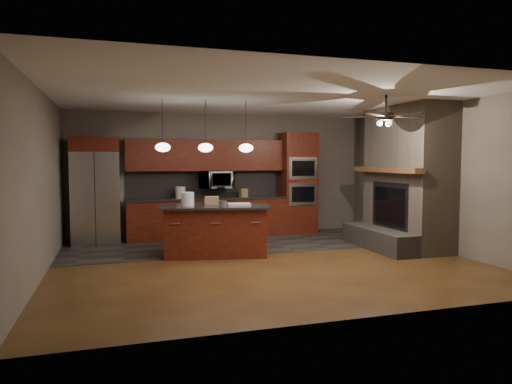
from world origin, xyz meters
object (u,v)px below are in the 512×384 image
object	(u,v)px
paint_can	(222,204)
counter_bucket	(180,192)
kitchen_island	(216,230)
counter_box	(243,193)
microwave	(216,180)
refrigerator	(96,191)
white_bucket	(188,199)
oven_tower	(298,183)
cardboard_box	(212,201)
paint_tray	(239,204)

from	to	relation	value
paint_can	counter_bucket	size ratio (longest dim) A/B	0.60
kitchen_island	counter_box	xyz separation A→B (m)	(1.07, 1.95, 0.53)
microwave	counter_bucket	world-z (taller)	microwave
refrigerator	counter_box	world-z (taller)	refrigerator
microwave	kitchen_island	size ratio (longest dim) A/B	0.35
microwave	paint_can	size ratio (longest dim) A/B	4.71
white_bucket	paint_can	bearing A→B (deg)	-28.43
microwave	refrigerator	world-z (taller)	refrigerator
counter_bucket	counter_box	bearing A→B (deg)	-2.00
kitchen_island	oven_tower	bearing A→B (deg)	50.76
cardboard_box	oven_tower	bearing A→B (deg)	55.95
cardboard_box	white_bucket	bearing A→B (deg)	-150.56
refrigerator	microwave	bearing A→B (deg)	2.92
paint_tray	microwave	bearing A→B (deg)	97.88
oven_tower	paint_can	size ratio (longest dim) A/B	15.34
microwave	white_bucket	distance (m)	2.19
cardboard_box	kitchen_island	bearing A→B (deg)	-59.39
refrigerator	cardboard_box	world-z (taller)	refrigerator
paint_tray	counter_bucket	world-z (taller)	counter_bucket
white_bucket	counter_bucket	size ratio (longest dim) A/B	0.96
kitchen_island	counter_bucket	xyz separation A→B (m)	(-0.36, 2.00, 0.56)
oven_tower	cardboard_box	xyz separation A→B (m)	(-2.46, -1.82, -0.20)
paint_tray	cardboard_box	size ratio (longest dim) A/B	1.69
paint_can	cardboard_box	xyz separation A→B (m)	(-0.11, 0.39, 0.02)
oven_tower	refrigerator	bearing A→B (deg)	-179.07
oven_tower	counter_bucket	world-z (taller)	oven_tower
microwave	paint_can	world-z (taller)	microwave
oven_tower	paint_can	distance (m)	3.23
paint_tray	oven_tower	bearing A→B (deg)	55.46
counter_box	refrigerator	bearing A→B (deg)	166.16
paint_can	counter_bucket	xyz separation A→B (m)	(-0.44, 2.22, 0.06)
paint_can	white_bucket	bearing A→B (deg)	151.57
paint_can	counter_box	size ratio (longest dim) A/B	0.83
cardboard_box	counter_bucket	world-z (taller)	counter_bucket
white_bucket	paint_tray	bearing A→B (deg)	-13.72
refrigerator	white_bucket	xyz separation A→B (m)	(1.63, -1.83, -0.06)
white_bucket	cardboard_box	xyz separation A→B (m)	(0.46, 0.08, -0.05)
paint_tray	counter_box	distance (m)	2.18
refrigerator	kitchen_island	xyz separation A→B (m)	(2.12, -1.92, -0.64)
white_bucket	cardboard_box	bearing A→B (deg)	10.02
white_bucket	paint_tray	world-z (taller)	white_bucket
refrigerator	counter_bucket	distance (m)	1.76
kitchen_island	paint_can	distance (m)	0.56
paint_can	paint_tray	size ratio (longest dim) A/B	0.38
cardboard_box	paint_can	bearing A→B (deg)	-54.79
microwave	counter_bucket	xyz separation A→B (m)	(-0.81, -0.05, -0.27)
oven_tower	counter_bucket	bearing A→B (deg)	179.85
kitchen_island	white_bucket	bearing A→B (deg)	-178.60
white_bucket	counter_box	bearing A→B (deg)	50.10
oven_tower	microwave	distance (m)	1.98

